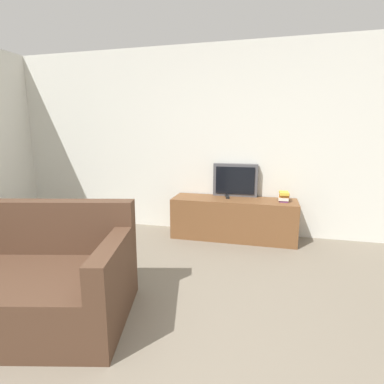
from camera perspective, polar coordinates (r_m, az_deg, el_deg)
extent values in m
cube|color=silver|center=(4.30, 3.63, 9.61)|extent=(9.00, 0.06, 2.60)
cube|color=brown|center=(4.12, 7.89, -5.04)|extent=(1.65, 0.49, 0.55)
cube|color=#4C4C51|center=(4.21, 8.25, 2.28)|extent=(0.61, 0.08, 0.45)
cube|color=black|center=(4.17, 8.18, 2.18)|extent=(0.53, 0.01, 0.37)
cube|color=#4C3323|center=(2.77, -31.29, -16.55)|extent=(1.92, 1.31, 0.41)
cube|color=#4C3323|center=(2.92, -28.21, -5.77)|extent=(1.74, 0.56, 0.45)
cube|color=#4C3323|center=(2.40, -14.38, -16.17)|extent=(0.35, 0.94, 0.65)
cube|color=#7A3884|center=(4.08, 17.07, -1.49)|extent=(0.11, 0.21, 0.02)
cube|color=silver|center=(4.07, 17.00, -1.14)|extent=(0.13, 0.21, 0.03)
cube|color=#995623|center=(4.06, 17.17, -0.67)|extent=(0.14, 0.17, 0.03)
cube|color=gold|center=(4.05, 17.12, -0.21)|extent=(0.12, 0.19, 0.03)
cube|color=black|center=(4.13, 6.73, -0.91)|extent=(0.08, 0.17, 0.02)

